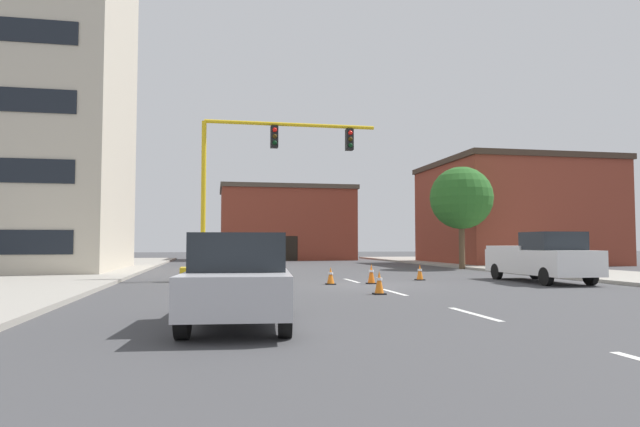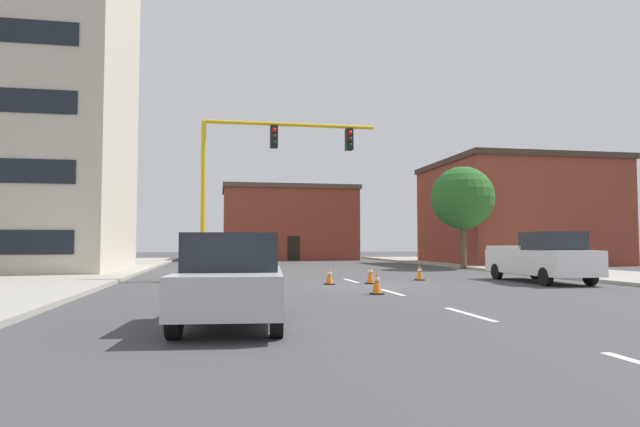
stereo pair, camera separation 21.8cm
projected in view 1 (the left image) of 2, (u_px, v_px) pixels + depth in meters
ground_plane at (368, 285)px, 20.36m from camera, size 160.00×160.00×0.00m
sidewalk_left at (71, 275)px, 25.91m from camera, size 6.00×56.00×0.14m
sidewalk_right at (541, 270)px, 30.52m from camera, size 6.00×56.00×0.14m
lane_stripe_seg_1 at (474, 314)px, 12.03m from camera, size 0.16×2.40×0.01m
lane_stripe_seg_2 at (394, 292)px, 17.42m from camera, size 0.16×2.40×0.01m
lane_stripe_seg_3 at (351, 281)px, 22.82m from camera, size 0.16×2.40×0.01m
building_tall_left at (2, 62)px, 29.73m from camera, size 12.94×11.34×22.71m
building_brick_center at (286, 223)px, 53.02m from camera, size 12.52×8.68×6.94m
building_row_right at (514, 213)px, 41.82m from camera, size 12.04×11.25×7.73m
traffic_signal_gantry at (228, 228)px, 23.29m from camera, size 8.37×1.20×6.83m
tree_right_mid at (461, 198)px, 33.49m from camera, size 3.82×3.82×6.23m
pickup_truck_white at (541, 258)px, 21.95m from camera, size 2.09×5.43×1.99m
sedan_silver_near_left at (239, 278)px, 10.53m from camera, size 2.25×4.65×1.74m
traffic_cone_roadside_a at (379, 283)px, 16.69m from camera, size 0.36×0.36×0.73m
traffic_cone_roadside_b at (331, 276)px, 20.71m from camera, size 0.36×0.36×0.66m
traffic_cone_roadside_c at (371, 274)px, 21.03m from camera, size 0.36×0.36×0.77m
traffic_cone_roadside_d at (420, 272)px, 23.12m from camera, size 0.36×0.36×0.67m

